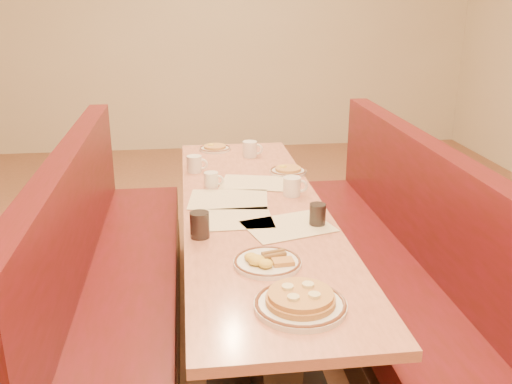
{
  "coord_description": "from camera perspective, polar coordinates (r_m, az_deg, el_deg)",
  "views": [
    {
      "loc": [
        -0.32,
        -2.62,
        1.76
      ],
      "look_at": [
        0.0,
        -0.06,
        0.85
      ],
      "focal_mm": 40.0,
      "sensor_mm": 36.0,
      "label": 1
    }
  ],
  "objects": [
    {
      "name": "ground",
      "position": [
        3.17,
        -0.14,
        -14.29
      ],
      "size": [
        8.0,
        8.0,
        0.0
      ],
      "primitive_type": "plane",
      "color": "#9E6647",
      "rests_on": "ground"
    },
    {
      "name": "diner_table",
      "position": [
        2.98,
        -0.14,
        -8.29
      ],
      "size": [
        0.7,
        2.5,
        0.75
      ],
      "color": "black",
      "rests_on": "ground"
    },
    {
      "name": "booth_left",
      "position": [
        2.99,
        -14.37,
        -9.07
      ],
      "size": [
        0.55,
        2.5,
        1.05
      ],
      "color": "#4C3326",
      "rests_on": "ground"
    },
    {
      "name": "booth_right",
      "position": [
        3.15,
        13.32,
        -7.5
      ],
      "size": [
        0.55,
        2.5,
        1.05
      ],
      "color": "#4C3326",
      "rests_on": "ground"
    },
    {
      "name": "placemat_near_left",
      "position": [
        2.67,
        -2.31,
        -2.69
      ],
      "size": [
        0.37,
        0.27,
        0.0
      ],
      "primitive_type": "cube",
      "rotation": [
        0.0,
        0.0,
        0.0
      ],
      "color": "#EFE8BB",
      "rests_on": "diner_table"
    },
    {
      "name": "placemat_near_right",
      "position": [
        2.59,
        3.22,
        -3.43
      ],
      "size": [
        0.44,
        0.37,
        0.0
      ],
      "primitive_type": "cube",
      "rotation": [
        0.0,
        0.0,
        0.28
      ],
      "color": "#EFE8BB",
      "rests_on": "diner_table"
    },
    {
      "name": "placemat_far_left",
      "position": [
        2.92,
        -2.77,
        -0.73
      ],
      "size": [
        0.43,
        0.35,
        0.0
      ],
      "primitive_type": "cube",
      "rotation": [
        0.0,
        0.0,
        -0.13
      ],
      "color": "#EFE8BB",
      "rests_on": "diner_table"
    },
    {
      "name": "placemat_far_right",
      "position": [
        3.17,
        -0.27,
        0.94
      ],
      "size": [
        0.4,
        0.34,
        0.0
      ],
      "primitive_type": "cube",
      "rotation": [
        0.0,
        0.0,
        -0.24
      ],
      "color": "#EFE8BB",
      "rests_on": "diner_table"
    },
    {
      "name": "pancake_plate",
      "position": [
        1.96,
        4.47,
        -10.89
      ],
      "size": [
        0.32,
        0.32,
        0.07
      ],
      "rotation": [
        0.0,
        0.0,
        0.43
      ],
      "color": "white",
      "rests_on": "diner_table"
    },
    {
      "name": "eggs_plate",
      "position": [
        2.23,
        1.09,
        -6.97
      ],
      "size": [
        0.27,
        0.27,
        0.05
      ],
      "rotation": [
        0.0,
        0.0,
        0.09
      ],
      "color": "white",
      "rests_on": "diner_table"
    },
    {
      "name": "extra_plate_mid",
      "position": [
        3.36,
        3.22,
        2.16
      ],
      "size": [
        0.22,
        0.22,
        0.04
      ],
      "rotation": [
        0.0,
        0.0,
        -0.11
      ],
      "color": "white",
      "rests_on": "diner_table"
    },
    {
      "name": "extra_plate_far",
      "position": [
        3.85,
        -4.14,
        4.41
      ],
      "size": [
        0.21,
        0.21,
        0.04
      ],
      "rotation": [
        0.0,
        0.0,
        0.22
      ],
      "color": "white",
      "rests_on": "diner_table"
    },
    {
      "name": "coffee_mug_a",
      "position": [
        2.98,
        3.68,
        0.6
      ],
      "size": [
        0.13,
        0.09,
        0.1
      ],
      "rotation": [
        0.0,
        0.0,
        -0.1
      ],
      "color": "white",
      "rests_on": "diner_table"
    },
    {
      "name": "coffee_mug_b",
      "position": [
        3.11,
        -4.45,
        1.25
      ],
      "size": [
        0.11,
        0.08,
        0.08
      ],
      "rotation": [
        0.0,
        0.0,
        -0.27
      ],
      "color": "white",
      "rests_on": "diner_table"
    },
    {
      "name": "coffee_mug_c",
      "position": [
        3.68,
        -0.55,
        4.34
      ],
      "size": [
        0.13,
        0.09,
        0.1
      ],
      "rotation": [
        0.0,
        0.0,
        -0.26
      ],
      "color": "white",
      "rests_on": "diner_table"
    },
    {
      "name": "coffee_mug_d",
      "position": [
        3.38,
        -6.12,
        2.84
      ],
      "size": [
        0.13,
        0.09,
        0.1
      ],
      "rotation": [
        0.0,
        0.0,
        -0.26
      ],
      "color": "white",
      "rests_on": "diner_table"
    },
    {
      "name": "soda_tumbler_near",
      "position": [
        2.47,
        -5.65,
        -3.3
      ],
      "size": [
        0.08,
        0.08,
        0.12
      ],
      "color": "black",
      "rests_on": "diner_table"
    },
    {
      "name": "soda_tumbler_mid",
      "position": [
        2.61,
        6.17,
        -2.27
      ],
      "size": [
        0.07,
        0.07,
        0.1
      ],
      "color": "black",
      "rests_on": "diner_table"
    }
  ]
}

